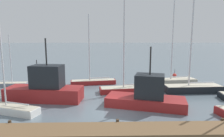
% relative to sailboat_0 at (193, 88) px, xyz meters
% --- Properties ---
extents(ground_plane, '(600.00, 600.00, 0.00)m').
position_rel_sailboat_0_xyz_m(ground_plane, '(-10.32, -6.39, -0.61)').
color(ground_plane, slate).
extents(dock_pier, '(20.21, 2.34, 0.84)m').
position_rel_sailboat_0_xyz_m(dock_pier, '(-10.32, -11.32, -0.26)').
color(dock_pier, brown).
rests_on(dock_pier, ground_plane).
extents(sailboat_0, '(7.48, 2.36, 11.80)m').
position_rel_sailboat_0_xyz_m(sailboat_0, '(0.00, 0.00, 0.00)').
color(sailboat_0, black).
rests_on(sailboat_0, ground_plane).
extents(sailboat_1, '(5.02, 1.55, 7.43)m').
position_rel_sailboat_0_xyz_m(sailboat_1, '(-25.32, 3.72, -0.23)').
color(sailboat_1, gray).
rests_on(sailboat_1, ground_plane).
extents(sailboat_3, '(7.49, 2.70, 13.60)m').
position_rel_sailboat_0_xyz_m(sailboat_3, '(-8.42, 0.26, 0.03)').
color(sailboat_3, maroon).
rests_on(sailboat_3, ground_plane).
extents(sailboat_4, '(6.89, 2.52, 10.38)m').
position_rel_sailboat_0_xyz_m(sailboat_4, '(-13.23, 4.71, -0.08)').
color(sailboat_4, maroon).
rests_on(sailboat_4, ground_plane).
extents(sailboat_5, '(5.94, 3.24, 8.63)m').
position_rel_sailboat_0_xyz_m(sailboat_5, '(-20.18, -6.52, -0.13)').
color(sailboat_5, white).
rests_on(sailboat_5, ground_plane).
extents(sailboat_7, '(7.09, 2.84, 13.39)m').
position_rel_sailboat_0_xyz_m(sailboat_7, '(-0.58, 5.44, -0.02)').
color(sailboat_7, '#BCB29E').
rests_on(sailboat_7, ground_plane).
extents(fishing_boat_0, '(8.66, 3.68, 6.94)m').
position_rel_sailboat_0_xyz_m(fishing_boat_0, '(-18.02, -2.83, 0.82)').
color(fishing_boat_0, maroon).
rests_on(fishing_boat_0, ground_plane).
extents(fishing_boat_1, '(5.46, 1.88, 4.14)m').
position_rel_sailboat_0_xyz_m(fishing_boat_1, '(-20.48, 1.20, 0.18)').
color(fishing_boat_1, navy).
rests_on(fishing_boat_1, ground_plane).
extents(fishing_boat_2, '(8.38, 4.92, 6.12)m').
position_rel_sailboat_0_xyz_m(fishing_boat_2, '(-7.07, -5.20, 0.56)').
color(fishing_boat_2, maroon).
rests_on(fishing_boat_2, ground_plane).
extents(channel_buoy_0, '(0.71, 0.71, 1.52)m').
position_rel_sailboat_0_xyz_m(channel_buoy_0, '(1.00, 9.65, -0.25)').
color(channel_buoy_0, red).
rests_on(channel_buoy_0, ground_plane).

